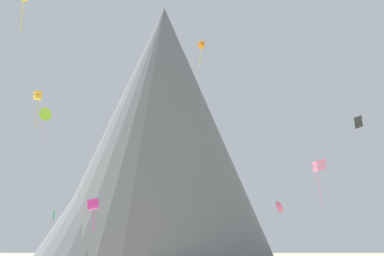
# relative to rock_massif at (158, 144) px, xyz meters

# --- Properties ---
(rock_massif) EXTENTS (75.37, 74.02, 68.65)m
(rock_massif) POSITION_rel_rock_massif_xyz_m (0.00, 0.00, 0.00)
(rock_massif) COLOR slate
(rock_massif) RESTS_ON ground_plane
(kite_orange_high) EXTENTS (1.16, 1.16, 4.42)m
(kite_orange_high) POSITION_rel_rock_massif_xyz_m (11.60, -51.27, 5.84)
(kite_orange_high) COLOR orange
(kite_rainbow_low) EXTENTS (1.97, 2.04, 1.98)m
(kite_rainbow_low) POSITION_rel_rock_massif_xyz_m (24.49, -45.16, -20.23)
(kite_rainbow_low) COLOR #E5668C
(kite_lime_high) EXTENTS (2.18, 2.14, 6.06)m
(kite_lime_high) POSITION_rel_rock_massif_xyz_m (-17.76, -39.06, -2.56)
(kite_lime_high) COLOR #8CD133
(kite_pink_low) EXTENTS (1.57, 1.49, 5.71)m
(kite_pink_low) POSITION_rel_rock_massif_xyz_m (25.95, -67.77, -17.14)
(kite_pink_low) COLOR pink
(kite_black_mid) EXTENTS (0.61, 0.95, 1.35)m
(kite_black_mid) POSITION_rel_rock_massif_xyz_m (28.46, -75.95, -13.76)
(kite_black_mid) COLOR black
(kite_green_low) EXTENTS (0.22, 0.68, 1.38)m
(kite_green_low) POSITION_rel_rock_massif_xyz_m (-8.76, -59.49, -22.62)
(kite_green_low) COLOR green
(kite_gold_mid) EXTENTS (1.24, 1.24, 4.87)m
(kite_gold_mid) POSITION_rel_rock_massif_xyz_m (-9.31, -67.85, -8.05)
(kite_gold_mid) COLOR gold
(kite_magenta_low) EXTENTS (1.29, 1.21, 3.63)m
(kite_magenta_low) POSITION_rel_rock_massif_xyz_m (-0.52, -72.46, -22.18)
(kite_magenta_low) COLOR #D1339E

